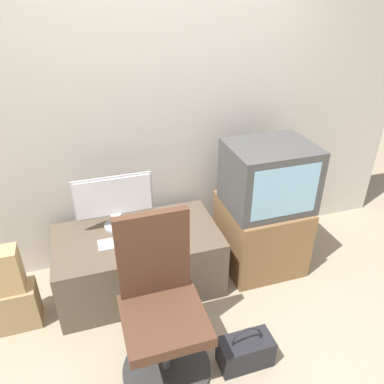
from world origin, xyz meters
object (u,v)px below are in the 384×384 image
(keyboard, at_px, (122,242))
(crt_tv, at_px, (269,177))
(main_monitor, at_px, (114,201))
(mouse, at_px, (156,234))
(office_chair, at_px, (162,313))
(cardboard_box_lower, at_px, (13,307))
(handbag, at_px, (245,351))

(keyboard, xyz_separation_m, crt_tv, (1.15, 0.02, 0.34))
(main_monitor, xyz_separation_m, keyboard, (0.01, -0.22, -0.22))
(mouse, height_order, crt_tv, crt_tv)
(office_chair, xyz_separation_m, cardboard_box_lower, (-0.92, 0.61, -0.28))
(main_monitor, distance_m, handbag, 1.37)
(keyboard, height_order, mouse, mouse)
(cardboard_box_lower, xyz_separation_m, handbag, (1.41, -0.77, -0.06))
(crt_tv, relative_size, office_chair, 0.60)
(mouse, xyz_separation_m, handbag, (0.36, -0.86, -0.40))
(mouse, xyz_separation_m, office_chair, (-0.13, -0.70, -0.06))
(mouse, xyz_separation_m, cardboard_box_lower, (-1.05, -0.09, -0.34))
(main_monitor, height_order, cardboard_box_lower, main_monitor)
(handbag, bearing_deg, mouse, 112.91)
(mouse, relative_size, handbag, 0.18)
(mouse, relative_size, office_chair, 0.06)
(keyboard, bearing_deg, office_chair, -79.56)
(cardboard_box_lower, bearing_deg, office_chair, -33.54)
(mouse, bearing_deg, office_chair, -100.24)
(mouse, distance_m, handbag, 1.01)
(keyboard, distance_m, mouse, 0.25)
(mouse, height_order, office_chair, office_chair)
(mouse, bearing_deg, main_monitor, 142.09)
(main_monitor, height_order, office_chair, office_chair)
(keyboard, relative_size, cardboard_box_lower, 1.02)
(crt_tv, bearing_deg, mouse, 179.82)
(office_chair, relative_size, handbag, 3.08)
(handbag, bearing_deg, crt_tv, 58.13)
(cardboard_box_lower, height_order, handbag, cardboard_box_lower)
(mouse, bearing_deg, handbag, -67.09)
(mouse, height_order, handbag, mouse)
(keyboard, relative_size, office_chair, 0.33)
(mouse, xyz_separation_m, crt_tv, (0.90, -0.00, 0.34))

